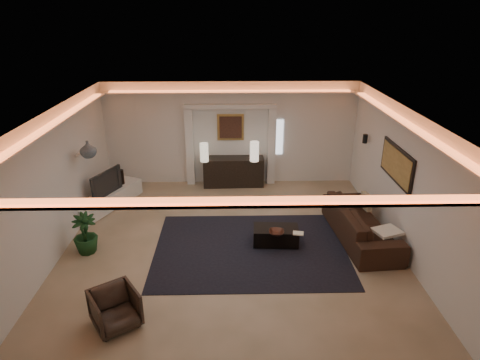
{
  "coord_description": "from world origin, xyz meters",
  "views": [
    {
      "loc": [
        0.02,
        -7.72,
        4.71
      ],
      "look_at": [
        0.2,
        0.6,
        1.25
      ],
      "focal_mm": 31.02,
      "sensor_mm": 36.0,
      "label": 1
    }
  ],
  "objects_px": {
    "coffee_table": "(276,235)",
    "armchair": "(115,309)",
    "console": "(233,172)",
    "sofa": "(361,223)"
  },
  "relations": [
    {
      "from": "sofa",
      "to": "coffee_table",
      "type": "distance_m",
      "value": 1.9
    },
    {
      "from": "sofa",
      "to": "armchair",
      "type": "xyz_separation_m",
      "value": [
        -4.68,
        -2.61,
        -0.05
      ]
    },
    {
      "from": "sofa",
      "to": "coffee_table",
      "type": "height_order",
      "value": "sofa"
    },
    {
      "from": "coffee_table",
      "to": "sofa",
      "type": "bearing_deg",
      "value": 9.27
    },
    {
      "from": "sofa",
      "to": "armchair",
      "type": "distance_m",
      "value": 5.36
    },
    {
      "from": "coffee_table",
      "to": "armchair",
      "type": "relative_size",
      "value": 1.37
    },
    {
      "from": "console",
      "to": "sofa",
      "type": "height_order",
      "value": "console"
    },
    {
      "from": "console",
      "to": "sofa",
      "type": "xyz_separation_m",
      "value": [
        2.76,
        -3.05,
        -0.03
      ]
    },
    {
      "from": "console",
      "to": "coffee_table",
      "type": "height_order",
      "value": "console"
    },
    {
      "from": "coffee_table",
      "to": "armchair",
      "type": "xyz_separation_m",
      "value": [
        -2.8,
        -2.43,
        0.11
      ]
    }
  ]
}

